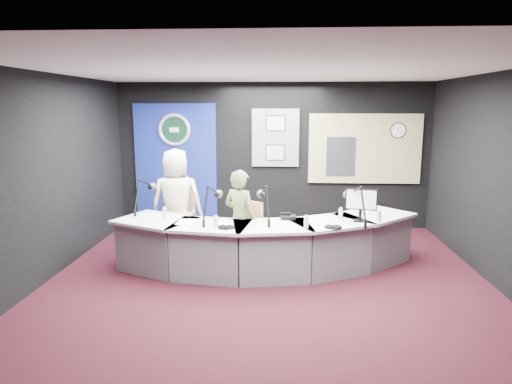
# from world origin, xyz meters

# --- Properties ---
(ground) EXTENTS (6.00, 6.00, 0.00)m
(ground) POSITION_xyz_m (0.00, 0.00, 0.00)
(ground) COLOR black
(ground) RESTS_ON ground
(ceiling) EXTENTS (6.00, 6.00, 0.02)m
(ceiling) POSITION_xyz_m (0.00, 0.00, 2.80)
(ceiling) COLOR silver
(ceiling) RESTS_ON ground
(wall_back) EXTENTS (6.00, 0.02, 2.80)m
(wall_back) POSITION_xyz_m (0.00, 3.00, 1.40)
(wall_back) COLOR black
(wall_back) RESTS_ON ground
(wall_front) EXTENTS (6.00, 0.02, 2.80)m
(wall_front) POSITION_xyz_m (0.00, -3.00, 1.40)
(wall_front) COLOR black
(wall_front) RESTS_ON ground
(wall_left) EXTENTS (0.02, 6.00, 2.80)m
(wall_left) POSITION_xyz_m (-3.00, 0.00, 1.40)
(wall_left) COLOR black
(wall_left) RESTS_ON ground
(wall_right) EXTENTS (0.02, 6.00, 2.80)m
(wall_right) POSITION_xyz_m (3.00, 0.00, 1.40)
(wall_right) COLOR black
(wall_right) RESTS_ON ground
(broadcast_desk) EXTENTS (4.50, 1.90, 0.75)m
(broadcast_desk) POSITION_xyz_m (-0.05, 0.55, 0.38)
(broadcast_desk) COLOR #B6B9BB
(broadcast_desk) RESTS_ON ground
(backdrop_panel) EXTENTS (1.60, 0.05, 2.30)m
(backdrop_panel) POSITION_xyz_m (-1.90, 2.97, 1.25)
(backdrop_panel) COLOR navy
(backdrop_panel) RESTS_ON wall_back
(agency_seal) EXTENTS (0.63, 0.07, 0.63)m
(agency_seal) POSITION_xyz_m (-1.90, 2.93, 1.90)
(agency_seal) COLOR silver
(agency_seal) RESTS_ON backdrop_panel
(seal_center) EXTENTS (0.48, 0.01, 0.48)m
(seal_center) POSITION_xyz_m (-1.90, 2.94, 1.90)
(seal_center) COLOR black
(seal_center) RESTS_ON backdrop_panel
(pinboard) EXTENTS (0.90, 0.04, 1.10)m
(pinboard) POSITION_xyz_m (0.05, 2.97, 1.75)
(pinboard) COLOR slate
(pinboard) RESTS_ON wall_back
(framed_photo_upper) EXTENTS (0.34, 0.02, 0.27)m
(framed_photo_upper) POSITION_xyz_m (0.05, 2.94, 2.03)
(framed_photo_upper) COLOR gray
(framed_photo_upper) RESTS_ON pinboard
(framed_photo_lower) EXTENTS (0.34, 0.02, 0.27)m
(framed_photo_lower) POSITION_xyz_m (0.05, 2.94, 1.47)
(framed_photo_lower) COLOR gray
(framed_photo_lower) RESTS_ON pinboard
(booth_window_frame) EXTENTS (2.12, 0.06, 1.32)m
(booth_window_frame) POSITION_xyz_m (1.75, 2.97, 1.55)
(booth_window_frame) COLOR tan
(booth_window_frame) RESTS_ON wall_back
(booth_glow) EXTENTS (2.00, 0.02, 1.20)m
(booth_glow) POSITION_xyz_m (1.75, 2.96, 1.55)
(booth_glow) COLOR beige
(booth_glow) RESTS_ON booth_window_frame
(equipment_rack) EXTENTS (0.55, 0.02, 0.75)m
(equipment_rack) POSITION_xyz_m (1.30, 2.94, 1.40)
(equipment_rack) COLOR black
(equipment_rack) RESTS_ON booth_window_frame
(wall_clock) EXTENTS (0.28, 0.01, 0.28)m
(wall_clock) POSITION_xyz_m (2.35, 2.94, 1.90)
(wall_clock) COLOR white
(wall_clock) RESTS_ON booth_window_frame
(armchair_left) EXTENTS (0.56, 0.56, 0.93)m
(armchair_left) POSITION_xyz_m (-1.51, 1.30, 0.46)
(armchair_left) COLOR tan
(armchair_left) RESTS_ON ground
(armchair_right) EXTENTS (0.74, 0.74, 0.95)m
(armchair_right) POSITION_xyz_m (-0.42, 0.65, 0.48)
(armchair_right) COLOR tan
(armchair_right) RESTS_ON ground
(draped_jacket) EXTENTS (0.51, 0.13, 0.70)m
(draped_jacket) POSITION_xyz_m (-1.55, 1.55, 0.62)
(draped_jacket) COLOR #6A665A
(draped_jacket) RESTS_ON armchair_left
(person_man) EXTENTS (0.89, 0.64, 1.69)m
(person_man) POSITION_xyz_m (-1.51, 1.30, 0.84)
(person_man) COLOR beige
(person_man) RESTS_ON ground
(person_woman) EXTENTS (0.63, 0.57, 1.45)m
(person_woman) POSITION_xyz_m (-0.42, 0.65, 0.73)
(person_woman) COLOR #586836
(person_woman) RESTS_ON ground
(computer_monitor) EXTENTS (0.40, 0.11, 0.28)m
(computer_monitor) POSITION_xyz_m (1.29, 0.50, 1.07)
(computer_monitor) COLOR black
(computer_monitor) RESTS_ON broadcast_desk
(desk_phone) EXTENTS (0.22, 0.18, 0.05)m
(desk_phone) POSITION_xyz_m (0.28, 0.58, 0.78)
(desk_phone) COLOR black
(desk_phone) RESTS_ON broadcast_desk
(headphones_near) EXTENTS (0.19, 0.19, 0.03)m
(headphones_near) POSITION_xyz_m (0.87, 0.12, 0.77)
(headphones_near) COLOR black
(headphones_near) RESTS_ON broadcast_desk
(headphones_far) EXTENTS (0.23, 0.23, 0.04)m
(headphones_far) POSITION_xyz_m (-0.56, 0.03, 0.77)
(headphones_far) COLOR black
(headphones_far) RESTS_ON broadcast_desk
(paper_stack) EXTENTS (0.24, 0.34, 0.00)m
(paper_stack) POSITION_xyz_m (-1.16, 0.33, 0.75)
(paper_stack) COLOR white
(paper_stack) RESTS_ON broadcast_desk
(notepad) EXTENTS (0.28, 0.33, 0.00)m
(notepad) POSITION_xyz_m (-0.61, 0.31, 0.75)
(notepad) COLOR white
(notepad) RESTS_ON broadcast_desk
(boom_mic_a) EXTENTS (0.23, 0.73, 0.60)m
(boom_mic_a) POSITION_xyz_m (-1.92, 0.92, 1.05)
(boom_mic_a) COLOR black
(boom_mic_a) RESTS_ON broadcast_desk
(boom_mic_b) EXTENTS (0.25, 0.73, 0.60)m
(boom_mic_b) POSITION_xyz_m (-0.80, 0.36, 1.05)
(boom_mic_b) COLOR black
(boom_mic_b) RESTS_ON broadcast_desk
(boom_mic_c) EXTENTS (0.26, 0.72, 0.60)m
(boom_mic_c) POSITION_xyz_m (-0.06, 0.40, 1.05)
(boom_mic_c) COLOR black
(boom_mic_c) RESTS_ON broadcast_desk
(boom_mic_d) EXTENTS (0.29, 0.72, 0.60)m
(boom_mic_d) POSITION_xyz_m (1.21, 0.42, 1.05)
(boom_mic_d) COLOR black
(boom_mic_d) RESTS_ON broadcast_desk
(water_bottles) EXTENTS (3.10, 0.63, 0.18)m
(water_bottles) POSITION_xyz_m (0.02, 0.29, 0.84)
(water_bottles) COLOR silver
(water_bottles) RESTS_ON broadcast_desk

